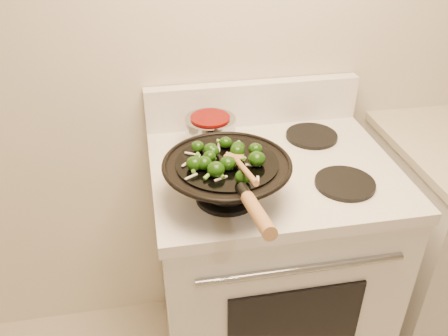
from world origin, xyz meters
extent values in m
plane|color=silver|center=(0.00, 1.50, 1.30)|extent=(3.50, 0.00, 3.50)
cube|color=white|center=(-0.24, 1.17, 0.44)|extent=(0.76, 0.64, 0.88)
cube|color=white|center=(-0.24, 1.17, 0.90)|extent=(0.78, 0.66, 0.04)
cube|color=white|center=(-0.24, 1.47, 1.00)|extent=(0.78, 0.05, 0.16)
cylinder|color=#999CA1|center=(-0.24, 0.84, 0.78)|extent=(0.60, 0.02, 0.02)
cube|color=black|center=(-0.24, 0.84, 0.55)|extent=(0.42, 0.01, 0.28)
cylinder|color=black|center=(-0.42, 1.02, 0.93)|extent=(0.18, 0.18, 0.01)
cylinder|color=black|center=(-0.06, 1.02, 0.93)|extent=(0.18, 0.18, 0.01)
cylinder|color=black|center=(-0.42, 1.32, 0.93)|extent=(0.18, 0.18, 0.01)
cylinder|color=black|center=(-0.06, 1.32, 0.93)|extent=(0.18, 0.18, 0.01)
torus|color=black|center=(-0.42, 1.02, 1.04)|extent=(0.36, 0.36, 0.01)
cylinder|color=black|center=(-0.42, 1.02, 1.04)|extent=(0.28, 0.28, 0.01)
cylinder|color=black|center=(-0.42, 0.82, 1.08)|extent=(0.03, 0.06, 0.04)
cylinder|color=#A47040|center=(-0.42, 0.70, 1.11)|extent=(0.03, 0.19, 0.07)
ellipsoid|color=#143608|center=(-0.33, 1.05, 1.06)|extent=(0.04, 0.04, 0.03)
cylinder|color=#477E2D|center=(-0.32, 1.05, 1.05)|extent=(0.02, 0.02, 0.01)
ellipsoid|color=#143608|center=(-0.49, 1.09, 1.06)|extent=(0.04, 0.04, 0.03)
ellipsoid|color=#143608|center=(-0.41, 1.10, 1.06)|extent=(0.04, 0.04, 0.03)
ellipsoid|color=#143608|center=(-0.39, 1.05, 1.06)|extent=(0.04, 0.04, 0.03)
cylinder|color=#477E2D|center=(-0.37, 1.05, 1.05)|extent=(0.02, 0.02, 0.01)
ellipsoid|color=#143608|center=(-0.46, 0.96, 1.06)|extent=(0.05, 0.05, 0.04)
ellipsoid|color=#143608|center=(-0.34, 0.99, 1.06)|extent=(0.05, 0.05, 0.04)
ellipsoid|color=#143608|center=(-0.51, 1.00, 1.06)|extent=(0.04, 0.04, 0.04)
cylinder|color=#477E2D|center=(-0.50, 1.00, 1.05)|extent=(0.02, 0.02, 0.02)
ellipsoid|color=#143608|center=(-0.38, 1.06, 1.06)|extent=(0.04, 0.04, 0.03)
ellipsoid|color=#143608|center=(-0.45, 1.06, 1.06)|extent=(0.04, 0.04, 0.03)
ellipsoid|color=#143608|center=(-0.49, 1.00, 1.06)|extent=(0.04, 0.04, 0.04)
cylinder|color=#477E2D|center=(-0.47, 1.00, 1.05)|extent=(0.01, 0.01, 0.01)
ellipsoid|color=#143608|center=(-0.40, 0.91, 1.06)|extent=(0.04, 0.04, 0.04)
ellipsoid|color=#143608|center=(-0.43, 0.99, 1.06)|extent=(0.04, 0.04, 0.04)
ellipsoid|color=#143608|center=(-0.47, 1.03, 1.06)|extent=(0.04, 0.04, 0.03)
cylinder|color=#477E2D|center=(-0.46, 1.03, 1.05)|extent=(0.02, 0.02, 0.01)
ellipsoid|color=#143608|center=(-0.46, 1.07, 1.06)|extent=(0.04, 0.04, 0.03)
cube|color=silver|center=(-0.37, 1.08, 1.05)|extent=(0.03, 0.04, 0.00)
cube|color=silver|center=(-0.43, 1.10, 1.05)|extent=(0.01, 0.05, 0.00)
cube|color=silver|center=(-0.49, 1.04, 1.05)|extent=(0.01, 0.05, 0.00)
cube|color=silver|center=(-0.36, 0.99, 1.05)|extent=(0.04, 0.02, 0.00)
cube|color=silver|center=(-0.37, 0.92, 1.05)|extent=(0.03, 0.02, 0.00)
cube|color=silver|center=(-0.53, 0.96, 1.05)|extent=(0.04, 0.03, 0.00)
cube|color=silver|center=(-0.51, 1.07, 1.05)|extent=(0.04, 0.03, 0.00)
cube|color=silver|center=(-0.46, 0.97, 1.05)|extent=(0.03, 0.03, 0.00)
cube|color=silver|center=(-0.45, 0.94, 1.05)|extent=(0.04, 0.02, 0.00)
cube|color=silver|center=(-0.53, 1.03, 1.05)|extent=(0.04, 0.04, 0.00)
cube|color=silver|center=(-0.39, 1.06, 1.05)|extent=(0.02, 0.04, 0.00)
cube|color=silver|center=(-0.40, 1.00, 1.05)|extent=(0.03, 0.04, 0.00)
cube|color=silver|center=(-0.36, 0.91, 1.05)|extent=(0.01, 0.03, 0.00)
cylinder|color=#5FA234|center=(-0.49, 0.95, 1.05)|extent=(0.03, 0.02, 0.02)
cylinder|color=#5FA234|center=(-0.50, 1.06, 1.05)|extent=(0.02, 0.03, 0.01)
cylinder|color=#5FA234|center=(-0.45, 0.95, 1.05)|extent=(0.02, 0.03, 0.01)
cylinder|color=#5FA234|center=(-0.49, 1.00, 1.05)|extent=(0.02, 0.03, 0.01)
cylinder|color=#5FA234|center=(-0.52, 0.99, 1.05)|extent=(0.01, 0.02, 0.01)
cylinder|color=#5FA234|center=(-0.37, 1.10, 1.05)|extent=(0.03, 0.02, 0.02)
cylinder|color=#5FA234|center=(-0.38, 1.02, 1.05)|extent=(0.02, 0.02, 0.01)
cylinder|color=#5FA234|center=(-0.46, 1.03, 1.05)|extent=(0.01, 0.02, 0.02)
cylinder|color=#5FA234|center=(-0.42, 1.12, 1.05)|extent=(0.03, 0.02, 0.01)
sphere|color=beige|center=(-0.50, 1.00, 1.05)|extent=(0.01, 0.01, 0.01)
sphere|color=beige|center=(-0.37, 1.02, 1.05)|extent=(0.01, 0.01, 0.01)
sphere|color=beige|center=(-0.41, 1.06, 1.05)|extent=(0.01, 0.01, 0.01)
ellipsoid|color=#A47040|center=(-0.40, 1.03, 1.05)|extent=(0.06, 0.05, 0.02)
cylinder|color=#A47040|center=(-0.40, 0.91, 1.09)|extent=(0.02, 0.24, 0.08)
cylinder|color=#999CA1|center=(-0.42, 1.32, 0.98)|extent=(0.17, 0.17, 0.09)
cylinder|color=#680804|center=(-0.42, 1.32, 1.03)|extent=(0.13, 0.13, 0.01)
cylinder|color=black|center=(-0.41, 1.18, 1.02)|extent=(0.03, 0.10, 0.02)
camera|label=1|loc=(-0.63, -0.06, 1.73)|focal=38.00mm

